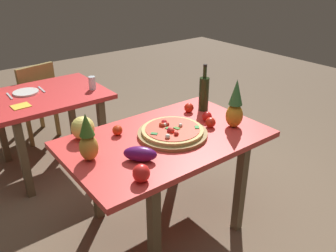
{
  "coord_description": "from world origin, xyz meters",
  "views": [
    {
      "loc": [
        -1.23,
        -1.61,
        1.79
      ],
      "look_at": [
        0.05,
        0.04,
        0.78
      ],
      "focal_mm": 36.46,
      "sensor_mm": 36.0,
      "label": 1
    }
  ],
  "objects_px": {
    "pineapple_left": "(235,106)",
    "fork_utensil": "(9,96)",
    "knife_utensil": "(42,89)",
    "napkin_folded": "(21,106)",
    "melon": "(83,128)",
    "drinking_glass_water": "(92,83)",
    "pineapple_right": "(88,140)",
    "tomato_near_board": "(117,130)",
    "display_table": "(166,148)",
    "background_table": "(47,105)",
    "tomato_by_bottle": "(207,116)",
    "dinner_plate": "(26,92)",
    "pizza": "(172,130)",
    "wine_bottle": "(204,93)",
    "pizza_board": "(173,134)",
    "dining_chair": "(35,98)",
    "tomato_at_corner": "(210,122)",
    "tomato_beside_pepper": "(189,108)",
    "eggplant": "(140,154)",
    "bell_pepper": "(141,173)"
  },
  "relations": [
    {
      "from": "melon",
      "to": "drinking_glass_water",
      "type": "distance_m",
      "value": 0.97
    },
    {
      "from": "dining_chair",
      "to": "tomato_at_corner",
      "type": "bearing_deg",
      "value": 94.43
    },
    {
      "from": "pizza",
      "to": "fork_utensil",
      "type": "relative_size",
      "value": 2.32
    },
    {
      "from": "tomato_beside_pepper",
      "to": "fork_utensil",
      "type": "height_order",
      "value": "tomato_beside_pepper"
    },
    {
      "from": "eggplant",
      "to": "fork_utensil",
      "type": "height_order",
      "value": "eggplant"
    },
    {
      "from": "tomato_beside_pepper",
      "to": "pizza",
      "type": "bearing_deg",
      "value": -146.62
    },
    {
      "from": "background_table",
      "to": "dining_chair",
      "type": "height_order",
      "value": "dining_chair"
    },
    {
      "from": "tomato_near_board",
      "to": "drinking_glass_water",
      "type": "height_order",
      "value": "drinking_glass_water"
    },
    {
      "from": "bell_pepper",
      "to": "drinking_glass_water",
      "type": "bearing_deg",
      "value": 73.12
    },
    {
      "from": "pineapple_left",
      "to": "pizza_board",
      "type": "bearing_deg",
      "value": 159.58
    },
    {
      "from": "background_table",
      "to": "tomato_beside_pepper",
      "type": "relative_size",
      "value": 13.86
    },
    {
      "from": "display_table",
      "to": "pineapple_right",
      "type": "xyz_separation_m",
      "value": [
        -0.53,
        0.05,
        0.22
      ]
    },
    {
      "from": "pizza_board",
      "to": "wine_bottle",
      "type": "height_order",
      "value": "wine_bottle"
    },
    {
      "from": "tomato_beside_pepper",
      "to": "knife_utensil",
      "type": "bearing_deg",
      "value": 121.15
    },
    {
      "from": "background_table",
      "to": "dinner_plate",
      "type": "bearing_deg",
      "value": 137.16
    },
    {
      "from": "pineapple_right",
      "to": "dinner_plate",
      "type": "relative_size",
      "value": 1.35
    },
    {
      "from": "background_table",
      "to": "pineapple_left",
      "type": "xyz_separation_m",
      "value": [
        0.83,
        -1.48,
        0.26
      ]
    },
    {
      "from": "pineapple_right",
      "to": "tomato_near_board",
      "type": "bearing_deg",
      "value": 31.01
    },
    {
      "from": "melon",
      "to": "tomato_beside_pepper",
      "type": "distance_m",
      "value": 0.84
    },
    {
      "from": "pineapple_right",
      "to": "knife_utensil",
      "type": "xyz_separation_m",
      "value": [
        0.19,
        1.38,
        -0.13
      ]
    },
    {
      "from": "wine_bottle",
      "to": "pineapple_right",
      "type": "xyz_separation_m",
      "value": [
        -1.04,
        -0.14,
        -0.01
      ]
    },
    {
      "from": "wine_bottle",
      "to": "tomato_at_corner",
      "type": "relative_size",
      "value": 5.02
    },
    {
      "from": "pizza",
      "to": "drinking_glass_water",
      "type": "bearing_deg",
      "value": 90.44
    },
    {
      "from": "dinner_plate",
      "to": "tomato_near_board",
      "type": "bearing_deg",
      "value": -78.86
    },
    {
      "from": "background_table",
      "to": "tomato_near_board",
      "type": "xyz_separation_m",
      "value": [
        0.11,
        -1.09,
        0.14
      ]
    },
    {
      "from": "wine_bottle",
      "to": "knife_utensil",
      "type": "bearing_deg",
      "value": 124.34
    },
    {
      "from": "wine_bottle",
      "to": "napkin_folded",
      "type": "xyz_separation_m",
      "value": [
        -1.12,
        0.95,
        -0.14
      ]
    },
    {
      "from": "dinner_plate",
      "to": "napkin_folded",
      "type": "relative_size",
      "value": 1.57
    },
    {
      "from": "display_table",
      "to": "fork_utensil",
      "type": "bearing_deg",
      "value": 113.52
    },
    {
      "from": "tomato_by_bottle",
      "to": "dinner_plate",
      "type": "xyz_separation_m",
      "value": [
        -0.87,
        1.41,
        -0.03
      ]
    },
    {
      "from": "pizza",
      "to": "dinner_plate",
      "type": "height_order",
      "value": "pizza"
    },
    {
      "from": "pizza_board",
      "to": "napkin_folded",
      "type": "distance_m",
      "value": 1.32
    },
    {
      "from": "dining_chair",
      "to": "pizza",
      "type": "bearing_deg",
      "value": 86.89
    },
    {
      "from": "display_table",
      "to": "tomato_at_corner",
      "type": "bearing_deg",
      "value": -12.61
    },
    {
      "from": "background_table",
      "to": "tomato_by_bottle",
      "type": "xyz_separation_m",
      "value": [
        0.74,
        -1.3,
        0.14
      ]
    },
    {
      "from": "tomato_by_bottle",
      "to": "drinking_glass_water",
      "type": "relative_size",
      "value": 0.61
    },
    {
      "from": "melon",
      "to": "napkin_folded",
      "type": "bearing_deg",
      "value": 101.37
    },
    {
      "from": "wine_bottle",
      "to": "melon",
      "type": "bearing_deg",
      "value": 172.15
    },
    {
      "from": "tomato_by_bottle",
      "to": "dinner_plate",
      "type": "height_order",
      "value": "tomato_by_bottle"
    },
    {
      "from": "display_table",
      "to": "wine_bottle",
      "type": "relative_size",
      "value": 3.66
    },
    {
      "from": "knife_utensil",
      "to": "pineapple_right",
      "type": "bearing_deg",
      "value": -96.33
    },
    {
      "from": "pizza",
      "to": "tomato_by_bottle",
      "type": "bearing_deg",
      "value": 3.99
    },
    {
      "from": "pizza_board",
      "to": "pineapple_right",
      "type": "height_order",
      "value": "pineapple_right"
    },
    {
      "from": "pineapple_left",
      "to": "fork_utensil",
      "type": "bearing_deg",
      "value": 124.45
    },
    {
      "from": "tomato_at_corner",
      "to": "knife_utensil",
      "type": "relative_size",
      "value": 0.41
    },
    {
      "from": "display_table",
      "to": "wine_bottle",
      "type": "xyz_separation_m",
      "value": [
        0.51,
        0.18,
        0.23
      ]
    },
    {
      "from": "pineapple_left",
      "to": "melon",
      "type": "bearing_deg",
      "value": 152.27
    },
    {
      "from": "wine_bottle",
      "to": "napkin_folded",
      "type": "distance_m",
      "value": 1.48
    },
    {
      "from": "knife_utensil",
      "to": "napkin_folded",
      "type": "distance_m",
      "value": 0.4
    },
    {
      "from": "pizza",
      "to": "dinner_plate",
      "type": "xyz_separation_m",
      "value": [
        -0.53,
        1.44,
        -0.03
      ]
    }
  ]
}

